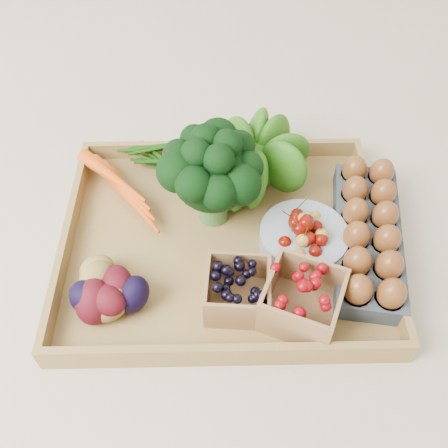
{
  "coord_description": "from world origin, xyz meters",
  "views": [
    {
      "loc": [
        -0.01,
        -0.54,
        0.7
      ],
      "look_at": [
        0.0,
        0.0,
        0.06
      ],
      "focal_mm": 40.0,
      "sensor_mm": 36.0,
      "label": 1
    }
  ],
  "objects_px": {
    "egg_carton": "(367,237)",
    "tray": "(224,243)",
    "broccoli": "(213,190)",
    "cherry_bowl": "(303,239)"
  },
  "relations": [
    {
      "from": "tray",
      "to": "broccoli",
      "type": "bearing_deg",
      "value": 107.86
    },
    {
      "from": "tray",
      "to": "cherry_bowl",
      "type": "bearing_deg",
      "value": -6.45
    },
    {
      "from": "broccoli",
      "to": "tray",
      "type": "bearing_deg",
      "value": -72.14
    },
    {
      "from": "broccoli",
      "to": "cherry_bowl",
      "type": "height_order",
      "value": "broccoli"
    },
    {
      "from": "egg_carton",
      "to": "tray",
      "type": "bearing_deg",
      "value": -173.4
    },
    {
      "from": "tray",
      "to": "cherry_bowl",
      "type": "height_order",
      "value": "cherry_bowl"
    },
    {
      "from": "tray",
      "to": "cherry_bowl",
      "type": "xyz_separation_m",
      "value": [
        0.13,
        -0.02,
        0.03
      ]
    },
    {
      "from": "cherry_bowl",
      "to": "egg_carton",
      "type": "xyz_separation_m",
      "value": [
        0.11,
        0.0,
        -0.0
      ]
    },
    {
      "from": "broccoli",
      "to": "cherry_bowl",
      "type": "bearing_deg",
      "value": -25.07
    },
    {
      "from": "broccoli",
      "to": "egg_carton",
      "type": "bearing_deg",
      "value": -14.47
    }
  ]
}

